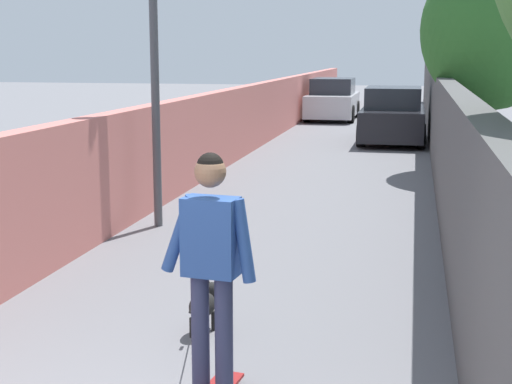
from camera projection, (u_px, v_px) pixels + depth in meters
ground_plane at (334, 161)px, 17.39m from camera, size 80.00×80.00×0.00m
wall_left at (213, 132)px, 15.79m from camera, size 48.00×0.30×1.67m
fence_right at (443, 129)px, 14.80m from camera, size 48.00×0.30×2.00m
tree_right_near at (494, 31)px, 15.21m from camera, size 2.94×2.94×4.57m
lamp_post at (153, 1)px, 10.36m from camera, size 0.36×0.36×4.73m
person_skateboarder at (211, 255)px, 5.20m from camera, size 0.26×0.72×1.75m
dog at (204, 304)px, 6.74m from camera, size 1.63×0.59×1.06m
car_near at (393, 117)px, 20.92m from camera, size 3.95×1.80×1.54m
car_far at (333, 101)px, 27.87m from camera, size 3.89×1.80×1.54m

